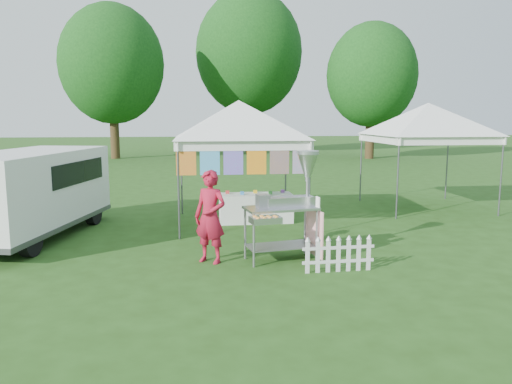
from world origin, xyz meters
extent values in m
plane|color=#234513|center=(0.00, 0.00, 0.00)|extent=(120.00, 120.00, 0.00)
cylinder|color=#59595E|center=(-1.42, 2.08, 1.05)|extent=(0.04, 0.04, 2.10)
cylinder|color=#59595E|center=(1.42, 2.08, 1.05)|extent=(0.04, 0.04, 2.10)
cylinder|color=#59595E|center=(-1.42, 4.92, 1.05)|extent=(0.04, 0.04, 2.10)
cylinder|color=#59595E|center=(1.42, 4.92, 1.05)|extent=(0.04, 0.04, 2.10)
cube|color=white|center=(0.00, 2.08, 2.00)|extent=(3.00, 0.03, 0.22)
cube|color=white|center=(0.00, 4.92, 2.00)|extent=(3.00, 0.03, 0.22)
pyramid|color=white|center=(0.00, 3.50, 3.00)|extent=(4.24, 4.24, 0.90)
cylinder|color=#59595E|center=(0.00, 2.08, 2.08)|extent=(3.00, 0.03, 0.03)
cube|color=red|center=(-1.25, 2.08, 1.73)|extent=(0.42, 0.01, 0.70)
cube|color=blue|center=(-0.75, 2.08, 1.73)|extent=(0.42, 0.01, 0.70)
cube|color=#B81BC3|center=(-0.25, 2.08, 1.73)|extent=(0.42, 0.01, 0.70)
cube|color=#DF5318|center=(0.25, 2.08, 1.73)|extent=(0.42, 0.01, 0.70)
cube|color=orange|center=(0.75, 2.08, 1.73)|extent=(0.42, 0.01, 0.70)
cube|color=#31B8B1|center=(1.25, 2.08, 1.73)|extent=(0.42, 0.01, 0.70)
cylinder|color=#59595E|center=(4.08, 3.58, 1.05)|extent=(0.04, 0.04, 2.10)
cylinder|color=#59595E|center=(6.92, 3.58, 1.05)|extent=(0.04, 0.04, 2.10)
cylinder|color=#59595E|center=(4.08, 6.42, 1.05)|extent=(0.04, 0.04, 2.10)
cylinder|color=#59595E|center=(6.92, 6.42, 1.05)|extent=(0.04, 0.04, 2.10)
cube|color=white|center=(5.50, 3.58, 2.00)|extent=(3.00, 0.03, 0.22)
cube|color=white|center=(5.50, 6.42, 2.00)|extent=(3.00, 0.03, 0.22)
pyramid|color=white|center=(5.50, 5.00, 3.00)|extent=(4.24, 4.24, 0.90)
cylinder|color=#59595E|center=(5.50, 3.58, 2.08)|extent=(3.00, 0.03, 0.03)
cylinder|color=#342613|center=(-6.00, 24.00, 1.98)|extent=(0.56, 0.56, 3.96)
ellipsoid|color=#1E5F1A|center=(-6.00, 24.00, 5.85)|extent=(6.40, 6.40, 7.36)
cylinder|color=#342613|center=(3.00, 28.00, 2.42)|extent=(0.56, 0.56, 4.84)
ellipsoid|color=#1E5F1A|center=(3.00, 28.00, 7.15)|extent=(7.60, 7.60, 8.74)
cylinder|color=#342613|center=(10.00, 22.00, 1.76)|extent=(0.56, 0.56, 3.52)
ellipsoid|color=#1E5F1A|center=(10.00, 22.00, 5.20)|extent=(5.60, 5.60, 6.44)
cylinder|color=gray|center=(-0.08, -0.14, 0.48)|extent=(0.05, 0.05, 0.97)
cylinder|color=gray|center=(1.10, 0.08, 0.48)|extent=(0.05, 0.05, 0.97)
cylinder|color=gray|center=(-0.18, 0.40, 0.48)|extent=(0.05, 0.05, 0.97)
cylinder|color=gray|center=(1.00, 0.61, 0.48)|extent=(0.05, 0.05, 0.97)
cube|color=gray|center=(0.46, 0.24, 0.27)|extent=(1.32, 0.82, 0.02)
cube|color=#B7B7BC|center=(0.46, 0.24, 0.97)|extent=(1.39, 0.87, 0.04)
cube|color=#B7B7BC|center=(0.64, 0.33, 1.07)|extent=(0.95, 0.43, 0.16)
cube|color=gray|center=(0.13, 0.24, 1.11)|extent=(0.25, 0.27, 0.24)
cylinder|color=gray|center=(0.98, 0.39, 1.45)|extent=(0.06, 0.06, 0.97)
cone|color=#B7B7BC|center=(0.98, 0.39, 1.72)|extent=(0.45, 0.45, 0.43)
cylinder|color=#B7B7BC|center=(0.98, 0.39, 1.96)|extent=(0.48, 0.48, 0.06)
cube|color=#B7B7BC|center=(0.11, -0.24, 0.86)|extent=(0.57, 0.41, 0.11)
cube|color=#FEABAB|center=(1.11, 0.36, 0.48)|extent=(0.16, 0.80, 0.87)
cube|color=white|center=(1.10, 0.05, 1.10)|extent=(0.04, 0.15, 0.19)
imported|color=#A5142D|center=(-0.82, 0.27, 0.84)|extent=(0.73, 0.67, 1.67)
cube|color=silver|center=(-4.62, 2.62, 1.09)|extent=(2.71, 4.74, 1.56)
cube|color=#59595E|center=(-4.62, 2.62, 0.31)|extent=(2.74, 4.79, 0.11)
cube|color=silver|center=(-4.20, 4.50, 0.71)|extent=(1.79, 0.98, 0.80)
cube|color=black|center=(-3.62, 2.95, 1.38)|extent=(0.55, 2.40, 0.49)
cube|color=black|center=(-4.13, 4.82, 1.38)|extent=(1.49, 0.36, 0.49)
cylinder|color=black|center=(-4.17, 1.06, 0.30)|extent=(0.32, 0.64, 0.61)
cylinder|color=black|center=(-5.08, 4.19, 0.30)|extent=(0.32, 0.64, 0.61)
cylinder|color=black|center=(-3.54, 3.85, 0.30)|extent=(0.32, 0.64, 0.61)
cube|color=silver|center=(0.77, -0.60, 0.28)|extent=(0.07, 0.02, 0.56)
cube|color=silver|center=(0.95, -0.59, 0.28)|extent=(0.07, 0.02, 0.56)
cube|color=silver|center=(1.13, -0.58, 0.28)|extent=(0.07, 0.02, 0.56)
cube|color=silver|center=(1.31, -0.57, 0.28)|extent=(0.07, 0.02, 0.56)
cube|color=silver|center=(1.49, -0.57, 0.28)|extent=(0.07, 0.02, 0.56)
cube|color=silver|center=(1.67, -0.56, 0.28)|extent=(0.07, 0.02, 0.56)
cube|color=silver|center=(1.85, -0.55, 0.28)|extent=(0.07, 0.02, 0.56)
cube|color=silver|center=(1.31, -0.57, 0.18)|extent=(1.26, 0.08, 0.05)
cube|color=silver|center=(1.31, -0.57, 0.42)|extent=(1.26, 0.08, 0.05)
cube|color=white|center=(0.43, 3.65, 0.35)|extent=(1.80, 0.70, 0.71)
camera|label=1|loc=(-1.10, -8.51, 2.60)|focal=35.00mm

